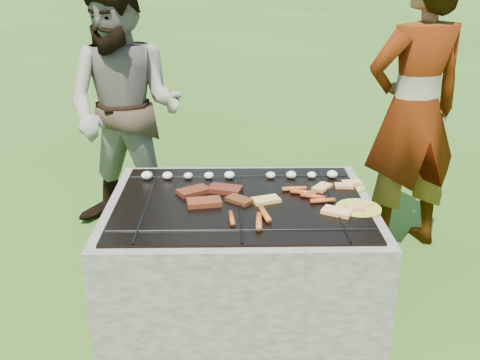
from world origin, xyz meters
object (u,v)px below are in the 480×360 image
object	(u,v)px
plate_far	(347,186)
cook	(414,112)
bystander	(125,111)
plate_near	(358,208)
fire_pit	(240,259)

from	to	relation	value
plate_far	cook	size ratio (longest dim) A/B	0.12
plate_far	bystander	size ratio (longest dim) A/B	0.13
plate_far	plate_near	xyz separation A→B (m)	(-0.00, -0.27, -0.00)
plate_far	bystander	world-z (taller)	bystander
cook	bystander	bearing A→B (deg)	-24.54
cook	bystander	xyz separation A→B (m)	(-1.77, 0.27, -0.05)
plate_far	bystander	distance (m)	1.52
fire_pit	plate_near	distance (m)	0.66
fire_pit	cook	xyz separation A→B (m)	(1.05, 0.69, 0.59)
fire_pit	bystander	world-z (taller)	bystander
plate_near	fire_pit	bearing A→B (deg)	170.39
plate_near	cook	bearing A→B (deg)	58.32
plate_far	plate_near	size ratio (longest dim) A/B	0.82
plate_near	cook	xyz separation A→B (m)	(0.48, 0.79, 0.26)
fire_pit	plate_far	size ratio (longest dim) A/B	6.26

